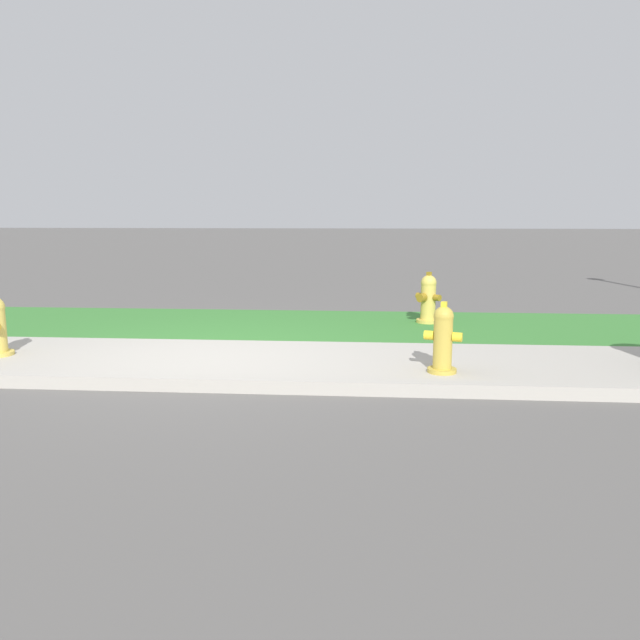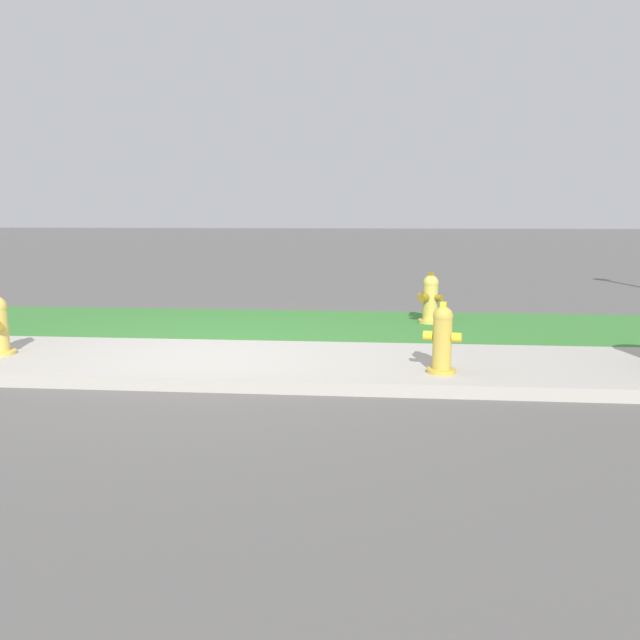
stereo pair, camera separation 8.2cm
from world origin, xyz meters
The scene contains 6 objects.
ground_plane centered at (0.00, 0.00, 0.00)m, with size 120.00×120.00×0.00m, color #5B5956.
sidewalk_pavement centered at (0.00, 0.00, 0.01)m, with size 18.00×2.07×0.01m, color #ADA89E.
grass_verge centered at (0.00, 2.27, 0.00)m, with size 18.00×2.46×0.01m, color #387A33.
street_curb centered at (0.00, -1.11, 0.06)m, with size 18.00×0.16×0.12m, color #ADA89E.
fire_hydrant_at_driveway centered at (2.53, 2.52, 0.35)m, with size 0.36×0.36×0.73m.
fire_hydrant_far_end centered at (2.41, -0.34, 0.34)m, with size 0.37×0.34×0.70m.
Camera 2 is at (1.77, -6.30, 1.53)m, focal length 35.00 mm.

